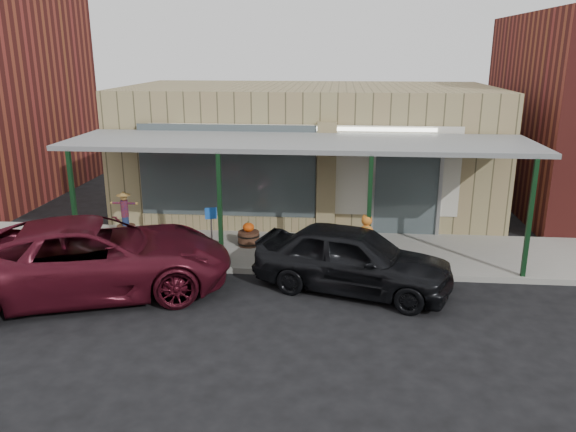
# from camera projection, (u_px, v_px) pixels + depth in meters

# --- Properties ---
(ground) EXTENTS (120.00, 120.00, 0.00)m
(ground) POSITION_uv_depth(u_px,v_px,m) (285.00, 312.00, 11.89)
(ground) COLOR black
(ground) RESTS_ON ground
(sidewalk) EXTENTS (40.00, 3.20, 0.15)m
(sidewalk) POSITION_uv_depth(u_px,v_px,m) (298.00, 251.00, 15.30)
(sidewalk) COLOR gray
(sidewalk) RESTS_ON ground
(storefront) EXTENTS (12.00, 6.25, 4.20)m
(storefront) POSITION_uv_depth(u_px,v_px,m) (308.00, 149.00, 19.08)
(storefront) COLOR #8E8057
(storefront) RESTS_ON ground
(awning) EXTENTS (12.00, 3.00, 3.04)m
(awning) POSITION_uv_depth(u_px,v_px,m) (298.00, 144.00, 14.43)
(awning) COLOR slate
(awning) RESTS_ON ground
(block_buildings_near) EXTENTS (61.00, 8.00, 8.00)m
(block_buildings_near) POSITION_uv_depth(u_px,v_px,m) (368.00, 97.00, 19.42)
(block_buildings_near) COLOR maroon
(block_buildings_near) RESTS_ON ground
(barrel_scarecrow) EXTENTS (0.78, 0.69, 1.36)m
(barrel_scarecrow) POSITION_uv_depth(u_px,v_px,m) (126.00, 222.00, 16.08)
(barrel_scarecrow) COLOR #4B2E1E
(barrel_scarecrow) RESTS_ON sidewalk
(barrel_pumpkin) EXTENTS (0.70, 0.70, 0.69)m
(barrel_pumpkin) POSITION_uv_depth(u_px,v_px,m) (249.00, 237.00, 15.45)
(barrel_pumpkin) COLOR #4B2E1E
(barrel_pumpkin) RESTS_ON sidewalk
(handicap_sign) EXTENTS (0.29, 0.10, 1.42)m
(handicap_sign) POSITION_uv_depth(u_px,v_px,m) (211.00, 227.00, 14.10)
(handicap_sign) COLOR gray
(handicap_sign) RESTS_ON sidewalk
(parked_sedan) EXTENTS (4.83, 3.03, 1.59)m
(parked_sedan) POSITION_uv_depth(u_px,v_px,m) (353.00, 258.00, 12.79)
(parked_sedan) COLOR black
(parked_sedan) RESTS_ON ground
(car_maroon) EXTENTS (6.77, 4.69, 1.72)m
(car_maroon) POSITION_uv_depth(u_px,v_px,m) (93.00, 257.00, 12.62)
(car_maroon) COLOR #4A0E1B
(car_maroon) RESTS_ON ground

